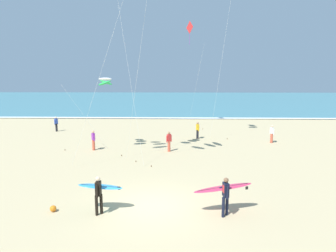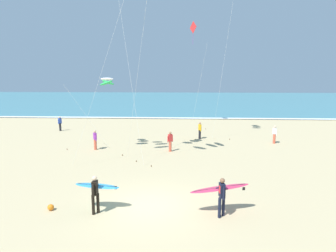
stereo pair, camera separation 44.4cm
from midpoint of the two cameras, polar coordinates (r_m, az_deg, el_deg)
The scene contains 13 objects.
ground_plane at distance 13.87m, azimuth -2.78°, elevation -15.34°, with size 160.00×160.00×0.00m, color tan.
ocean_water at distance 69.75m, azimuth 1.89°, elevation 5.10°, with size 160.00×60.00×0.08m, color teal.
shoreline_foam at distance 40.23m, azimuth 1.08°, elevation 1.60°, with size 160.00×1.11×0.01m, color white.
surfer_lead at distance 12.90m, azimuth 11.25°, elevation -12.44°, with size 2.64×1.10×1.71m.
surfer_trailing at distance 13.23m, azimuth -12.93°, elevation -11.97°, with size 1.94×0.92×1.71m.
kite_arc_ivory_mid at distance 23.54m, azimuth -11.31°, elevation 8.52°, with size 4.01×2.33×5.72m.
kite_diamond_scarlet_low at distance 34.56m, azimuth 5.39°, elevation 18.07°, with size 1.86×3.08×11.89m.
bystander_white_top at distance 27.18m, azimuth 20.55°, elevation -1.54°, with size 0.31×0.45×1.59m.
bystander_red_top at distance 22.79m, azimuth 0.99°, elevation -3.02°, with size 0.42×0.34×1.59m.
bystander_blue_top at distance 33.19m, azimuth -20.00°, elevation 0.48°, with size 0.29×0.47×1.59m.
bystander_yellow_top at distance 27.46m, azimuth 6.70°, elevation -0.85°, with size 0.29×0.47×1.59m.
bystander_purple_top at distance 23.99m, azimuth -13.54°, elevation -2.64°, with size 0.34×0.41×1.59m.
beach_ball at distance 14.30m, azimuth -21.10°, elevation -14.61°, with size 0.28×0.28×0.28m, color orange.
Camera 2 is at (1.51, -12.47, 5.92)m, focal length 31.18 mm.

